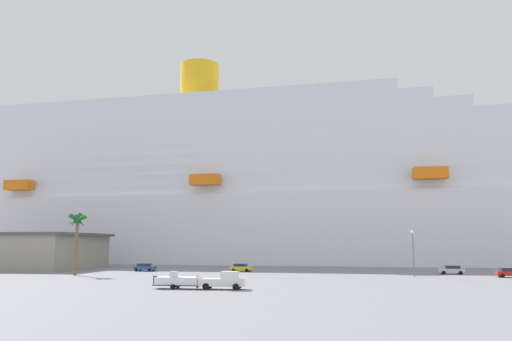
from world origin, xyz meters
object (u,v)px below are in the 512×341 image
at_px(parked_car_yellow_taxi, 241,267).
at_px(parked_car_blue_suv, 145,267).
at_px(pickup_truck, 224,281).
at_px(street_lamp, 413,246).
at_px(parked_car_silver_sedan, 452,270).
at_px(small_boat_on_trailer, 183,281).
at_px(cruise_ship, 309,196).
at_px(palm_tree, 77,226).
at_px(parked_car_red_hatchback, 510,272).

height_order(parked_car_yellow_taxi, parked_car_blue_suv, same).
height_order(pickup_truck, parked_car_blue_suv, pickup_truck).
xyz_separation_m(street_lamp, parked_car_yellow_taxi, (-31.57, 12.26, -4.31)).
bearing_deg(parked_car_silver_sedan, parked_car_yellow_taxi, 174.36).
relative_size(small_boat_on_trailer, parked_car_blue_suv, 1.68).
bearing_deg(cruise_ship, palm_tree, -126.24).
bearing_deg(parked_car_red_hatchback, parked_car_yellow_taxi, 165.75).
xyz_separation_m(pickup_truck, palm_tree, (-31.37, 23.97, 7.66)).
bearing_deg(pickup_truck, parked_car_yellow_taxi, 95.06).
height_order(cruise_ship, parked_car_yellow_taxi, cruise_ship).
height_order(small_boat_on_trailer, palm_tree, palm_tree).
bearing_deg(palm_tree, pickup_truck, -37.38).
xyz_separation_m(pickup_truck, parked_car_red_hatchback, (43.79, 26.74, -0.21)).
distance_m(street_lamp, parked_car_silver_sedan, 12.56).
height_order(small_boat_on_trailer, parked_car_yellow_taxi, small_boat_on_trailer).
distance_m(parked_car_yellow_taxi, parked_car_silver_sedan, 40.14).
distance_m(palm_tree, street_lamp, 59.67).
xyz_separation_m(pickup_truck, parked_car_blue_suv, (-23.32, 38.03, -0.21)).
height_order(cruise_ship, parked_car_red_hatchback, cruise_ship).
relative_size(pickup_truck, parked_car_red_hatchback, 1.23).
bearing_deg(pickup_truck, small_boat_on_trailer, 178.38).
bearing_deg(parked_car_yellow_taxi, pickup_truck, -84.94).
relative_size(cruise_ship, palm_tree, 25.98).
bearing_deg(parked_car_blue_suv, pickup_truck, -58.48).
bearing_deg(parked_car_yellow_taxi, street_lamp, -21.22).
bearing_deg(pickup_truck, parked_car_silver_sedan, 43.61).
distance_m(small_boat_on_trailer, parked_car_red_hatchback, 55.75).
distance_m(cruise_ship, small_boat_on_trailer, 84.02).
height_order(parked_car_silver_sedan, parked_car_blue_suv, same).
bearing_deg(palm_tree, parked_car_silver_sedan, 9.05).
relative_size(parked_car_silver_sedan, parked_car_red_hatchback, 1.00).
height_order(parked_car_blue_suv, parked_car_red_hatchback, same).
distance_m(small_boat_on_trailer, parked_car_yellow_taxi, 38.62).
distance_m(street_lamp, parked_car_red_hatchback, 16.24).
distance_m(palm_tree, parked_car_red_hatchback, 75.62).
relative_size(palm_tree, street_lamp, 1.41).
bearing_deg(street_lamp, pickup_truck, -136.75).
relative_size(parked_car_yellow_taxi, parked_car_blue_suv, 0.99).
xyz_separation_m(street_lamp, parked_car_red_hatchback, (15.65, 0.26, -4.31)).
height_order(pickup_truck, small_boat_on_trailer, pickup_truck).
bearing_deg(pickup_truck, parked_car_blue_suv, 121.52).
relative_size(cruise_ship, parked_car_blue_suv, 63.32).
distance_m(small_boat_on_trailer, parked_car_blue_suv, 41.98).
xyz_separation_m(small_boat_on_trailer, parked_car_red_hatchback, (49.00, 26.59, -0.13)).
relative_size(cruise_ship, parked_car_red_hatchback, 62.97).
bearing_deg(cruise_ship, parked_car_silver_sedan, -60.19).
relative_size(cruise_ship, pickup_truck, 51.18).
relative_size(pickup_truck, palm_tree, 0.51).
xyz_separation_m(cruise_ship, parked_car_silver_sedan, (26.30, -45.92, -18.32)).
bearing_deg(pickup_truck, parked_car_red_hatchback, 31.41).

